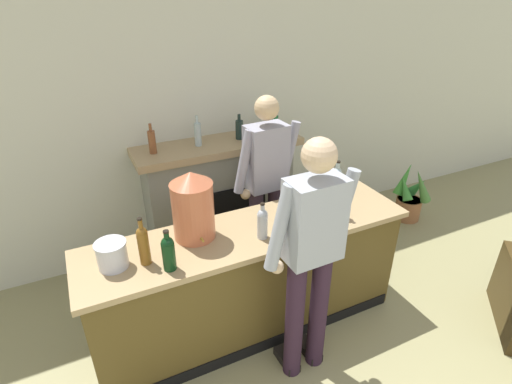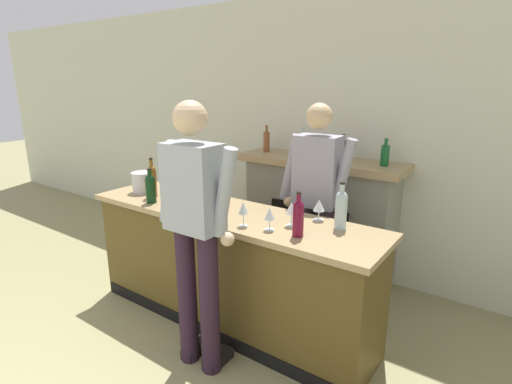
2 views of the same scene
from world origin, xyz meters
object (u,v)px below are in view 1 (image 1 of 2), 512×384
wine_bottle_merlot_tall (340,201)px  wine_glass_near_bucket (312,186)px  copper_dispenser (193,205)px  fireplace_stone (220,196)px  wine_bottle_riesling_slim (143,244)px  wine_glass_front_left (300,218)px  person_bartender (266,182)px  potted_plant_corner (410,197)px  wine_glass_front_right (319,211)px  wine_bottle_cabernet_heavy (168,252)px  person_customer (311,256)px  wine_glass_mid_counter (316,199)px  wine_bottle_rose_blush (336,181)px  wine_bottle_burgundy_dark (262,222)px  ice_bucket_steel (112,255)px

wine_bottle_merlot_tall → wine_glass_near_bucket: 0.35m
copper_dispenser → wine_glass_near_bucket: bearing=6.5°
fireplace_stone → wine_bottle_riesling_slim: fireplace_stone is taller
wine_glass_front_left → wine_bottle_riesling_slim: bearing=173.2°
wine_bottle_merlot_tall → person_bartender: bearing=108.8°
potted_plant_corner → wine_glass_front_right: wine_glass_front_right is taller
wine_glass_front_left → person_bartender: bearing=80.0°
person_bartender → wine_bottle_cabernet_heavy: (-1.10, -0.80, 0.11)m
person_customer → wine_glass_mid_counter: person_customer is taller
wine_bottle_rose_blush → wine_bottle_cabernet_heavy: 1.56m
fireplace_stone → person_customer: (-0.02, -1.71, 0.40)m
fireplace_stone → wine_bottle_burgundy_dark: fireplace_stone is taller
fireplace_stone → person_bartender: bearing=-66.6°
wine_bottle_cabernet_heavy → wine_glass_front_right: wine_bottle_cabernet_heavy is taller
ice_bucket_steel → wine_bottle_cabernet_heavy: 0.37m
wine_bottle_rose_blush → wine_bottle_burgundy_dark: wine_bottle_rose_blush is taller
fireplace_stone → wine_bottle_burgundy_dark: 1.40m
person_bartender → wine_bottle_burgundy_dark: bearing=-118.9°
wine_bottle_riesling_slim → wine_glass_front_left: bearing=-6.8°
person_customer → wine_glass_front_right: size_ratio=11.43×
wine_bottle_rose_blush → wine_bottle_riesling_slim: bearing=-172.6°
wine_glass_mid_counter → wine_glass_front_left: (-0.27, -0.19, 0.00)m
person_bartender → wine_bottle_merlot_tall: person_bartender is taller
wine_bottle_burgundy_dark → person_bartender: bearing=61.1°
potted_plant_corner → person_customer: person_customer is taller
wine_bottle_merlot_tall → wine_glass_front_right: size_ratio=1.87×
wine_glass_mid_counter → wine_glass_front_left: bearing=-144.2°
wine_bottle_burgundy_dark → wine_glass_front_left: 0.28m
wine_glass_front_right → wine_glass_front_left: wine_glass_front_left is taller
fireplace_stone → person_customer: size_ratio=0.89×
potted_plant_corner → wine_glass_front_left: wine_glass_front_left is taller
potted_plant_corner → wine_bottle_rose_blush: wine_bottle_rose_blush is taller
wine_bottle_rose_blush → wine_bottle_riesling_slim: 1.66m
potted_plant_corner → wine_glass_mid_counter: 2.17m
person_bartender → fireplace_stone: bearing=113.4°
person_bartender → wine_bottle_rose_blush: (0.42, -0.46, 0.13)m
potted_plant_corner → wine_glass_near_bucket: bearing=-164.0°
fireplace_stone → wine_bottle_riesling_slim: 1.65m
wine_bottle_burgundy_dark → wine_glass_front_left: wine_bottle_burgundy_dark is taller
person_customer → wine_bottle_riesling_slim: 1.07m
person_bartender → wine_bottle_burgundy_dark: person_bartender is taller
copper_dispenser → wine_bottle_riesling_slim: size_ratio=1.50×
wine_bottle_cabernet_heavy → fireplace_stone: bearing=57.9°
wine_bottle_burgundy_dark → copper_dispenser: bearing=152.3°
wine_bottle_cabernet_heavy → person_customer: bearing=-22.6°
person_bartender → wine_glass_front_right: bearing=-86.5°
copper_dispenser → wine_bottle_cabernet_heavy: size_ratio=1.77×
ice_bucket_steel → wine_bottle_cabernet_heavy: bearing=-29.4°
person_customer → ice_bucket_steel: size_ratio=9.09×
ice_bucket_steel → wine_glass_front_right: 1.47m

